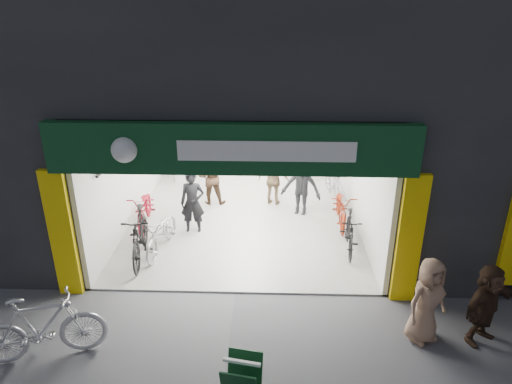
# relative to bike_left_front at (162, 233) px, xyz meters

# --- Properties ---
(ground) EXTENTS (60.00, 60.00, 0.00)m
(ground) POSITION_rel_bike_left_front_xyz_m (1.80, -1.63, -0.47)
(ground) COLOR #56565B
(ground) RESTS_ON ground
(building) EXTENTS (17.00, 10.27, 8.00)m
(building) POSITION_rel_bike_left_front_xyz_m (2.71, 3.36, 3.85)
(building) COLOR #232326
(building) RESTS_ON ground
(bike_left_front) EXTENTS (0.85, 1.84, 0.93)m
(bike_left_front) POSITION_rel_bike_left_front_xyz_m (0.00, 0.00, 0.00)
(bike_left_front) COLOR #B0B0B5
(bike_left_front) RESTS_ON ground
(bike_left_midfront) EXTENTS (0.78, 2.02, 1.18)m
(bike_left_midfront) POSITION_rel_bike_left_front_xyz_m (-0.39, -0.39, 0.13)
(bike_left_midfront) COLOR black
(bike_left_midfront) RESTS_ON ground
(bike_left_midback) EXTENTS (0.87, 1.93, 0.98)m
(bike_left_midback) POSITION_rel_bike_left_front_xyz_m (-0.70, 1.20, 0.02)
(bike_left_midback) COLOR maroon
(bike_left_midback) RESTS_ON ground
(bike_left_back) EXTENTS (0.90, 2.00, 1.16)m
(bike_left_back) POSITION_rel_bike_left_front_xyz_m (-0.70, 4.92, 0.11)
(bike_left_back) COLOR #B7B6BB
(bike_left_back) RESTS_ON ground
(bike_right_front) EXTENTS (0.58, 1.60, 0.94)m
(bike_right_front) POSITION_rel_bike_left_front_xyz_m (4.30, 0.13, 0.01)
(bike_right_front) COLOR black
(bike_right_front) RESTS_ON ground
(bike_right_mid) EXTENTS (0.70, 1.81, 0.94)m
(bike_right_mid) POSITION_rel_bike_left_front_xyz_m (4.30, 1.51, 0.00)
(bike_right_mid) COLOR maroon
(bike_right_mid) RESTS_ON ground
(bike_right_back) EXTENTS (0.72, 1.78, 1.04)m
(bike_right_back) POSITION_rel_bike_left_front_xyz_m (4.30, 3.10, 0.05)
(bike_right_back) COLOR #A9A9AD
(bike_right_back) RESTS_ON ground
(parked_bike) EXTENTS (2.05, 1.09, 1.18)m
(parked_bike) POSITION_rel_bike_left_front_xyz_m (-1.12, -3.45, 0.13)
(parked_bike) COLOR silver
(parked_bike) RESTS_ON ground
(customer_a) EXTENTS (0.60, 0.41, 1.62)m
(customer_a) POSITION_rel_bike_left_front_xyz_m (0.58, 0.92, 0.35)
(customer_a) COLOR black
(customer_a) RESTS_ON ground
(customer_b) EXTENTS (0.80, 0.63, 1.64)m
(customer_b) POSITION_rel_bike_left_front_xyz_m (0.81, 2.68, 0.35)
(customer_b) COLOR #3D2A1B
(customer_b) RESTS_ON ground
(customer_c) EXTENTS (1.22, 0.93, 1.67)m
(customer_c) POSITION_rel_bike_left_front_xyz_m (3.29, 2.01, 0.37)
(customer_c) COLOR black
(customer_c) RESTS_ON ground
(customer_d) EXTENTS (0.96, 0.61, 1.52)m
(customer_d) POSITION_rel_bike_left_front_xyz_m (2.57, 2.63, 0.30)
(customer_d) COLOR #876C4E
(customer_d) RESTS_ON ground
(pedestrian_near) EXTENTS (0.90, 0.80, 1.55)m
(pedestrian_near) POSITION_rel_bike_left_front_xyz_m (5.10, -2.80, 0.31)
(pedestrian_near) COLOR #9C755B
(pedestrian_near) RESTS_ON ground
(pedestrian_far) EXTENTS (1.36, 1.12, 1.46)m
(pedestrian_far) POSITION_rel_bike_left_front_xyz_m (6.08, -2.80, 0.27)
(pedestrian_far) COLOR #362418
(pedestrian_far) RESTS_ON ground
(sandwich_board) EXTENTS (0.59, 0.60, 0.78)m
(sandwich_board) POSITION_rel_bike_left_front_xyz_m (2.11, -4.31, -0.03)
(sandwich_board) COLOR #0E391A
(sandwich_board) RESTS_ON ground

